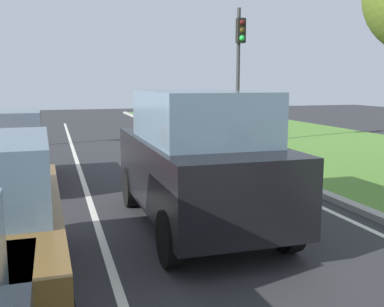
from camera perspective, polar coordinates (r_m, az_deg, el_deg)
ground_plane at (r=11.92m, az=-10.41°, el=-2.83°), size 60.00×60.00×0.00m
lane_line_center at (r=11.86m, az=-13.77°, el=-2.98°), size 0.12×32.00×0.01m
lane_line_right_edge at (r=12.83m, az=5.77°, el=-1.87°), size 0.12×32.00×0.01m
grass_verge_right at (r=15.39m, az=22.82°, el=-0.61°), size 9.00×48.00×0.06m
curb_right at (r=13.02m, az=7.80°, el=-1.49°), size 0.24×48.00×0.12m
car_suv_ahead at (r=7.47m, az=0.71°, el=-0.63°), size 1.98×4.51×2.28m
car_hatchback_far at (r=11.26m, az=-22.22°, el=0.51°), size 1.76×3.71×1.78m
traffic_light_near_right at (r=17.42m, az=6.04°, el=12.26°), size 0.32×0.50×5.17m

